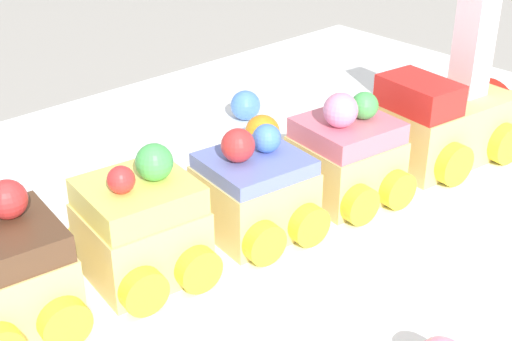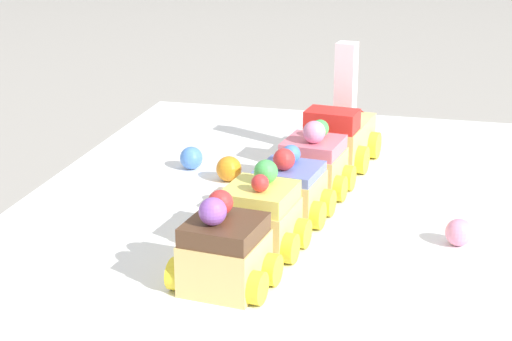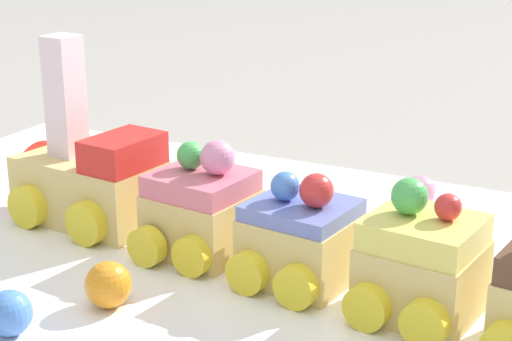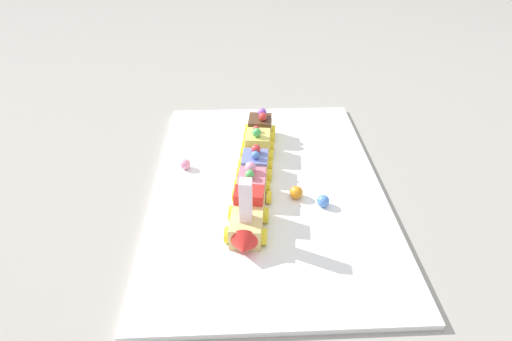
{
  "view_description": "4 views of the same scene",
  "coord_description": "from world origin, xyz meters",
  "views": [
    {
      "loc": [
        -0.29,
        -0.3,
        0.25
      ],
      "look_at": [
        -0.02,
        -0.0,
        0.04
      ],
      "focal_mm": 50.0,
      "sensor_mm": 36.0,
      "label": 1
    },
    {
      "loc": [
        -0.75,
        -0.17,
        0.31
      ],
      "look_at": [
        -0.05,
        0.0,
        0.06
      ],
      "focal_mm": 60.0,
      "sensor_mm": 36.0,
      "label": 2
    },
    {
      "loc": [
        -0.22,
        0.4,
        0.23
      ],
      "look_at": [
        -0.01,
        -0.03,
        0.07
      ],
      "focal_mm": 60.0,
      "sensor_mm": 36.0,
      "label": 3
    },
    {
      "loc": [
        0.65,
        -0.05,
        0.54
      ],
      "look_at": [
        0.01,
        -0.02,
        0.06
      ],
      "focal_mm": 28.0,
      "sensor_mm": 36.0,
      "label": 4
    }
  ],
  "objects": [
    {
      "name": "ground_plane",
      "position": [
        0.0,
        0.0,
        0.0
      ],
      "size": [
        10.0,
        10.0,
        0.0
      ],
      "primitive_type": "plane",
      "color": "gray"
    },
    {
      "name": "display_board",
      "position": [
        0.0,
        0.0,
        0.01
      ],
      "size": [
        0.67,
        0.47,
        0.01
      ],
      "primitive_type": "cube",
      "color": "white",
      "rests_on": "ground_plane"
    },
    {
      "name": "cake_train_locomotive",
      "position": [
        0.14,
        -0.05,
        0.04
      ],
      "size": [
        0.13,
        0.08,
        0.13
      ],
      "rotation": [
        0.0,
        0.0,
        -0.12
      ],
      "color": "#E5C675",
      "rests_on": "display_board"
    },
    {
      "name": "cake_car_strawberry",
      "position": [
        0.03,
        -0.03,
        0.04
      ],
      "size": [
        0.07,
        0.08,
        0.08
      ],
      "rotation": [
        0.0,
        0.0,
        -0.12
      ],
      "color": "#E5C675",
      "rests_on": "display_board"
    },
    {
      "name": "cake_car_blueberry",
      "position": [
        -0.04,
        -0.02,
        0.04
      ],
      "size": [
        0.07,
        0.08,
        0.07
      ],
      "rotation": [
        0.0,
        0.0,
        -0.12
      ],
      "color": "#E5C675",
      "rests_on": "display_board"
    },
    {
      "name": "cake_car_lemon",
      "position": [
        -0.11,
        -0.02,
        0.04
      ],
      "size": [
        0.07,
        0.08,
        0.08
      ],
      "rotation": [
        0.0,
        0.0,
        -0.12
      ],
      "color": "#E5C675",
      "rests_on": "display_board"
    },
    {
      "name": "cake_car_chocolate",
      "position": [
        -0.19,
        -0.01,
        0.04
      ],
      "size": [
        0.07,
        0.08,
        0.08
      ],
      "rotation": [
        0.0,
        0.0,
        -0.12
      ],
      "color": "#E5C675",
      "rests_on": "display_board"
    },
    {
      "name": "gumball_orange",
      "position": [
        0.04,
        0.06,
        0.03
      ],
      "size": [
        0.03,
        0.03,
        0.03
      ],
      "primitive_type": "sphere",
      "color": "orange",
      "rests_on": "display_board"
    },
    {
      "name": "gumball_blue",
      "position": [
        0.07,
        0.1,
        0.02
      ],
      "size": [
        0.02,
        0.02,
        0.02
      ],
      "primitive_type": "sphere",
      "color": "#4C84E0",
      "rests_on": "display_board"
    }
  ]
}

